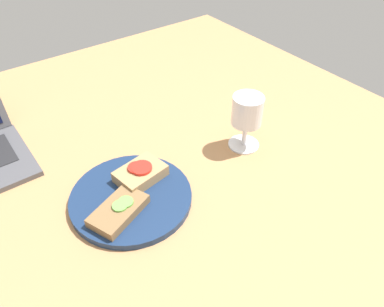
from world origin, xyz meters
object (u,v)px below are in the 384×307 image
object	(u,v)px
sandwich_with_tomato	(140,173)
plate	(131,198)
wine_glass	(247,113)
sandwich_with_cucumber	(119,210)

from	to	relation	value
sandwich_with_tomato	plate	bearing A→B (deg)	-144.31
plate	wine_glass	size ratio (longest dim) A/B	1.84
sandwich_with_tomato	sandwich_with_cucumber	xyz separation A→B (cm)	(-8.56, -6.17, -0.41)
plate	sandwich_with_tomato	size ratio (longest dim) A/B	2.26
plate	wine_glass	world-z (taller)	wine_glass
sandwich_with_tomato	wine_glass	bearing A→B (deg)	-7.47
sandwich_with_tomato	sandwich_with_cucumber	size ratio (longest dim) A/B	0.84
plate	wine_glass	xyz separation A→B (cm)	(31.17, -0.42, 8.80)
sandwich_with_tomato	wine_glass	size ratio (longest dim) A/B	0.82
wine_glass	sandwich_with_cucumber	bearing A→B (deg)	-175.72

